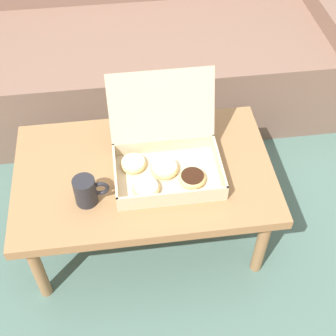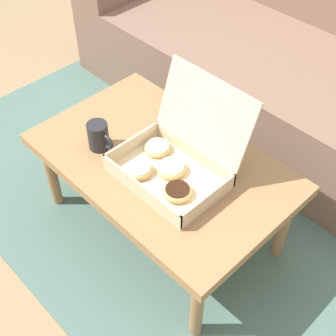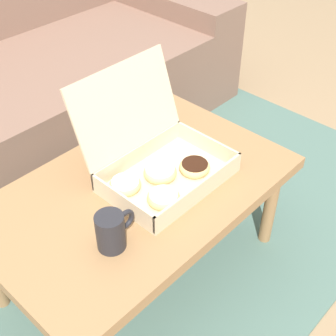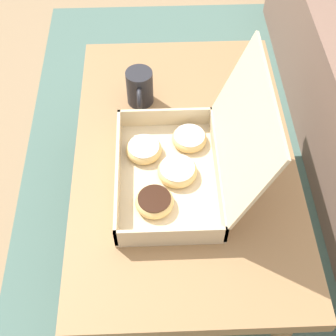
{
  "view_description": "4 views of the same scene",
  "coord_description": "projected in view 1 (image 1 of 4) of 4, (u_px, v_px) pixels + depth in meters",
  "views": [
    {
      "loc": [
        -0.06,
        -1.24,
        1.66
      ],
      "look_at": [
        0.08,
        -0.16,
        0.44
      ],
      "focal_mm": 50.0,
      "sensor_mm": 36.0,
      "label": 1
    },
    {
      "loc": [
        0.87,
        -0.93,
        1.57
      ],
      "look_at": [
        0.08,
        -0.16,
        0.44
      ],
      "focal_mm": 50.0,
      "sensor_mm": 36.0,
      "label": 2
    },
    {
      "loc": [
        -0.7,
        -0.89,
        1.33
      ],
      "look_at": [
        0.08,
        -0.16,
        0.44
      ],
      "focal_mm": 50.0,
      "sensor_mm": 36.0,
      "label": 3
    },
    {
      "loc": [
        0.78,
        -0.19,
        1.37
      ],
      "look_at": [
        0.08,
        -0.16,
        0.44
      ],
      "focal_mm": 50.0,
      "sensor_mm": 36.0,
      "label": 4
    }
  ],
  "objects": [
    {
      "name": "coffee_table",
      "position": [
        144.0,
        177.0,
        1.73
      ],
      "size": [
        0.94,
        0.59,
        0.39
      ],
      "color": "#997047",
      "rests_on": "ground_plane"
    },
    {
      "name": "couch",
      "position": [
        126.0,
        43.0,
        2.41
      ],
      "size": [
        2.37,
        0.89,
        0.92
      ],
      "color": "#7A5B4C",
      "rests_on": "ground_plane"
    },
    {
      "name": "ground_plane",
      "position": [
        145.0,
        210.0,
        2.07
      ],
      "size": [
        12.0,
        12.0,
        0.0
      ],
      "primitive_type": "plane",
      "color": "#937756"
    },
    {
      "name": "pastry_box",
      "position": [
        164.0,
        159.0,
        1.65
      ],
      "size": [
        0.38,
        0.35,
        0.31
      ],
      "color": "beige",
      "rests_on": "coffee_table"
    },
    {
      "name": "coffee_mug",
      "position": [
        86.0,
        191.0,
        1.56
      ],
      "size": [
        0.12,
        0.08,
        0.11
      ],
      "color": "#232328",
      "rests_on": "coffee_table"
    },
    {
      "name": "area_rug",
      "position": [
        139.0,
        160.0,
        2.26
      ],
      "size": [
        2.49,
        1.95,
        0.01
      ],
      "primitive_type": "cube",
      "color": "#4C6B60",
      "rests_on": "ground_plane"
    }
  ]
}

